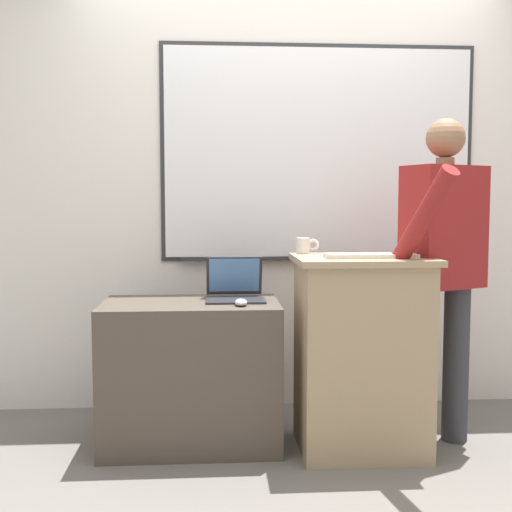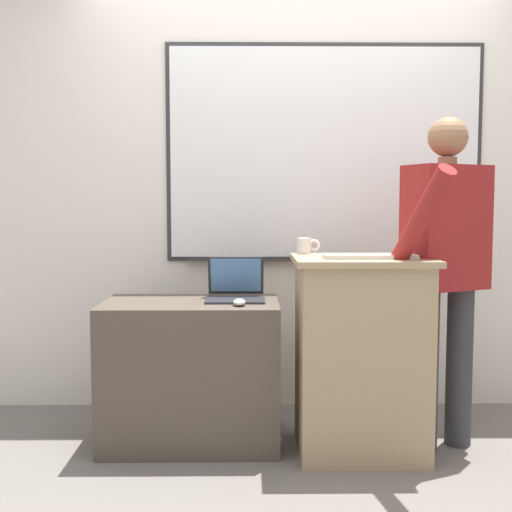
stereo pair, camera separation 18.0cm
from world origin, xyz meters
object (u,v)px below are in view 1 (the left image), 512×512
(person_presenter, at_px, (443,261))
(coffee_mug, at_px, (304,246))
(side_desk, at_px, (191,373))
(lectern_podium, at_px, (361,353))
(wireless_keyboard, at_px, (371,256))
(laptop, at_px, (235,286))
(computer_mouse_by_laptop, at_px, (241,302))

(person_presenter, xyz_separation_m, coffee_mug, (-0.67, 0.17, 0.07))
(side_desk, height_order, person_presenter, person_presenter)
(lectern_podium, distance_m, wireless_keyboard, 0.49)
(laptop, relative_size, coffee_mug, 2.59)
(laptop, relative_size, wireless_keyboard, 0.71)
(lectern_podium, xyz_separation_m, person_presenter, (0.41, 0.03, 0.45))
(person_presenter, relative_size, coffee_mug, 13.73)
(side_desk, bearing_deg, coffee_mug, 6.39)
(computer_mouse_by_laptop, xyz_separation_m, coffee_mug, (0.33, 0.20, 0.26))
(laptop, height_order, wireless_keyboard, wireless_keyboard)
(laptop, xyz_separation_m, wireless_keyboard, (0.64, -0.30, 0.18))
(laptop, bearing_deg, side_desk, -157.00)
(side_desk, height_order, computer_mouse_by_laptop, computer_mouse_by_laptop)
(coffee_mug, bearing_deg, laptop, 175.16)
(person_presenter, height_order, coffee_mug, person_presenter)
(wireless_keyboard, bearing_deg, lectern_podium, 110.60)
(person_presenter, relative_size, laptop, 5.29)
(person_presenter, bearing_deg, computer_mouse_by_laptop, 157.41)
(wireless_keyboard, bearing_deg, person_presenter, 14.13)
(side_desk, relative_size, coffee_mug, 7.42)
(laptop, bearing_deg, coffee_mug, -4.84)
(lectern_podium, bearing_deg, computer_mouse_by_laptop, -179.73)
(person_presenter, distance_m, laptop, 1.06)
(computer_mouse_by_laptop, relative_size, coffee_mug, 0.84)
(side_desk, xyz_separation_m, wireless_keyboard, (0.86, -0.20, 0.61))
(side_desk, height_order, wireless_keyboard, wireless_keyboard)
(side_desk, height_order, coffee_mug, coffee_mug)
(laptop, bearing_deg, computer_mouse_by_laptop, -84.46)
(lectern_podium, relative_size, computer_mouse_by_laptop, 9.61)
(person_presenter, height_order, wireless_keyboard, person_presenter)
(lectern_podium, distance_m, person_presenter, 0.61)
(lectern_podium, height_order, computer_mouse_by_laptop, lectern_podium)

